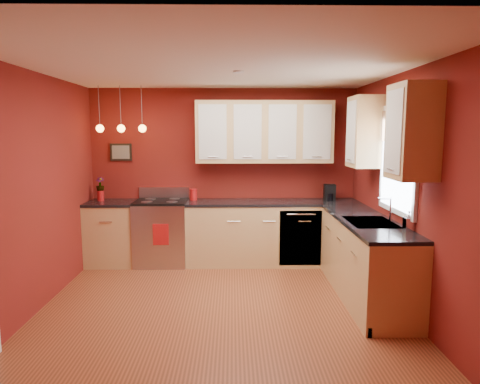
{
  "coord_description": "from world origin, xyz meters",
  "views": [
    {
      "loc": [
        0.13,
        -4.42,
        1.95
      ],
      "look_at": [
        0.23,
        1.0,
        1.19
      ],
      "focal_mm": 32.0,
      "sensor_mm": 36.0,
      "label": 1
    }
  ],
  "objects_px": {
    "gas_range": "(162,232)",
    "sink": "(371,224)",
    "soap_pump": "(409,221)",
    "red_canister": "(194,194)",
    "coffee_maker": "(330,193)"
  },
  "relations": [
    {
      "from": "gas_range",
      "to": "sink",
      "type": "bearing_deg",
      "value": -29.78
    },
    {
      "from": "gas_range",
      "to": "soap_pump",
      "type": "distance_m",
      "value": 3.51
    },
    {
      "from": "red_canister",
      "to": "soap_pump",
      "type": "bearing_deg",
      "value": -40.32
    },
    {
      "from": "sink",
      "to": "soap_pump",
      "type": "height_order",
      "value": "sink"
    },
    {
      "from": "sink",
      "to": "red_canister",
      "type": "distance_m",
      "value": 2.69
    },
    {
      "from": "soap_pump",
      "to": "coffee_maker",
      "type": "bearing_deg",
      "value": 100.55
    },
    {
      "from": "gas_range",
      "to": "red_canister",
      "type": "xyz_separation_m",
      "value": [
        0.47,
        0.1,
        0.55
      ]
    },
    {
      "from": "gas_range",
      "to": "sink",
      "type": "height_order",
      "value": "sink"
    },
    {
      "from": "soap_pump",
      "to": "gas_range",
      "type": "bearing_deg",
      "value": 146.01
    },
    {
      "from": "red_canister",
      "to": "soap_pump",
      "type": "xyz_separation_m",
      "value": [
        2.4,
        -2.04,
        0.02
      ]
    },
    {
      "from": "gas_range",
      "to": "coffee_maker",
      "type": "bearing_deg",
      "value": 1.19
    },
    {
      "from": "coffee_maker",
      "to": "soap_pump",
      "type": "relative_size",
      "value": 1.16
    },
    {
      "from": "red_canister",
      "to": "coffee_maker",
      "type": "height_order",
      "value": "coffee_maker"
    },
    {
      "from": "gas_range",
      "to": "coffee_maker",
      "type": "height_order",
      "value": "coffee_maker"
    },
    {
      "from": "red_canister",
      "to": "soap_pump",
      "type": "height_order",
      "value": "soap_pump"
    }
  ]
}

